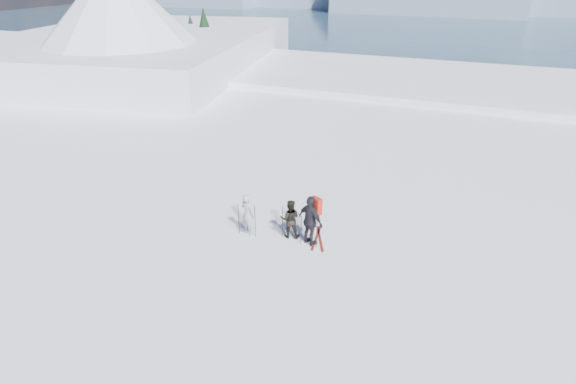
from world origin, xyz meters
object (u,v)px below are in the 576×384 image
object	(u,v)px
skier_dark	(290,219)
skis_loose	(318,238)
skier_pack	(311,221)
skier_grey	(248,214)

from	to	relation	value
skier_dark	skis_loose	xyz separation A→B (m)	(1.02, 0.24, -0.74)
skier_pack	skis_loose	xyz separation A→B (m)	(0.17, 0.43, -0.94)
skier_dark	skier_pack	xyz separation A→B (m)	(0.85, -0.19, 0.20)
skier_grey	skier_pack	world-z (taller)	skier_pack
skier_grey	skier_dark	distance (m)	1.57
skier_dark	skis_loose	world-z (taller)	skier_dark
skier_grey	skier_pack	size ratio (longest dim) A/B	0.87
skier_grey	skis_loose	distance (m)	2.74
skier_dark	skier_pack	distance (m)	0.90
skier_grey	skier_pack	distance (m)	2.38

